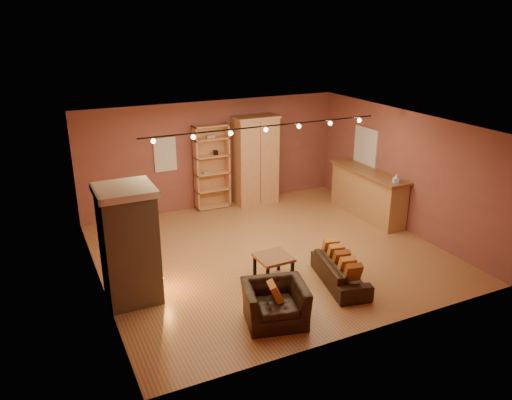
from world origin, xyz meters
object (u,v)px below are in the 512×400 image
bookcase (211,166)px  fireplace (129,244)px  bar_counter (367,193)px  coffee_table (273,260)px  loveseat (341,267)px  armoire (256,160)px  armchair (275,297)px

bookcase → fireplace: bearing=-127.9°
bar_counter → coffee_table: 4.13m
bookcase → loveseat: (0.75, -4.89, -0.79)m
bookcase → coffee_table: 4.27m
fireplace → bar_counter: bearing=13.0°
loveseat → coffee_table: size_ratio=2.56×
fireplace → armoire: (4.11, 3.55, 0.14)m
armchair → bar_counter: bearing=50.5°
fireplace → bar_counter: fireplace is taller
loveseat → armchair: (-1.70, -0.58, 0.11)m
bookcase → armchair: (-0.95, -5.48, -0.68)m
armoire → coffee_table: size_ratio=3.63×
armoire → armchair: (-2.15, -5.29, -0.75)m
armchair → coffee_table: bearing=77.7°
coffee_table → armchair: bearing=-116.2°
fireplace → armchair: (1.96, -1.74, -0.61)m
bookcase → loveseat: size_ratio=1.33×
fireplace → coffee_table: (2.59, -0.46, -0.65)m
fireplace → bar_counter: 6.42m
armoire → coffee_table: bearing=-110.8°
loveseat → coffee_table: 1.28m
armoire → coffee_table: armoire is taller
bookcase → armoire: armoire is taller
bookcase → coffee_table: bearing=-94.4°
armoire → armchair: armoire is taller
armoire → bar_counter: size_ratio=0.95×
armoire → coffee_table: 4.36m
loveseat → coffee_table: (-1.07, 0.70, 0.07)m
fireplace → bookcase: (2.91, 3.73, 0.07)m
bookcase → bar_counter: bearing=-34.4°
armoire → bookcase: bearing=171.3°
bar_counter → coffee_table: bearing=-152.4°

